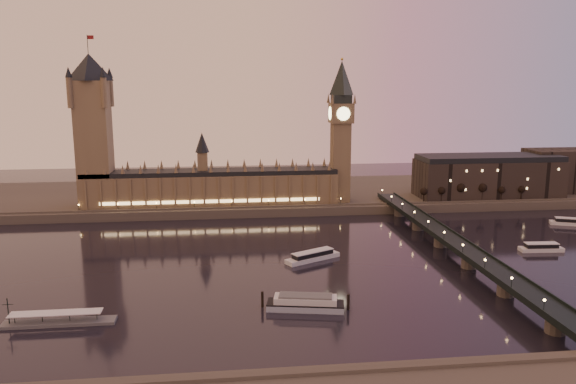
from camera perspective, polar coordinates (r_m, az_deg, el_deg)
The scene contains 18 objects.
ground at distance 296.53m, azimuth -0.26°, elevation -7.19°, with size 700.00×700.00×0.00m, color black.
far_embankment at distance 457.92m, azimuth 1.18°, elevation -0.23°, with size 560.00×130.00×6.00m, color #423D35.
palace_of_westminster at distance 407.19m, azimuth -7.78°, elevation 0.92°, with size 180.00×26.62×52.00m.
victoria_tower at distance 411.42m, azimuth -19.21°, elevation 6.70°, with size 31.68×31.68×118.00m.
big_ben at distance 410.72m, azimuth 5.40°, elevation 7.00°, with size 17.68×17.68×104.00m.
westminster_bridge at distance 317.83m, azimuth 16.46°, elevation -5.36°, with size 13.20×260.00×15.30m.
city_block at distance 474.13m, azimuth 21.96°, elevation 1.71°, with size 155.00×45.00×34.00m.
bare_tree_0 at distance 421.66m, azimuth 13.37°, elevation 0.11°, with size 5.80×5.80×11.79m.
bare_tree_1 at distance 427.16m, azimuth 15.32°, elevation 0.16°, with size 5.80×5.80×11.79m.
bare_tree_2 at distance 433.14m, azimuth 17.22°, elevation 0.20°, with size 5.80×5.80×11.79m.
bare_tree_3 at distance 439.59m, azimuth 19.06°, elevation 0.24°, with size 5.80×5.80×11.79m.
bare_tree_4 at distance 446.48m, azimuth 20.85°, elevation 0.28°, with size 5.80×5.80×11.79m.
bare_tree_5 at distance 453.79m, azimuth 22.59°, elevation 0.32°, with size 5.80×5.80×11.79m.
cruise_boat_a at distance 300.25m, azimuth 2.53°, elevation -6.52°, with size 31.30×21.03×5.09m.
cruise_boat_b at distance 416.21m, azimuth 26.82°, elevation -2.73°, with size 26.67×15.39×4.81m.
cruise_boat_c at distance 345.80m, azimuth 24.33°, elevation -5.16°, with size 24.40×8.17×4.80m.
moored_barge at distance 237.93m, azimuth 1.78°, elevation -11.20°, with size 36.39×15.04×6.80m.
pontoon_pier at distance 242.55m, azimuth -22.29°, elevation -12.03°, with size 43.28×7.21×11.54m.
Camera 1 is at (-31.08, -279.75, 93.28)m, focal length 35.00 mm.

